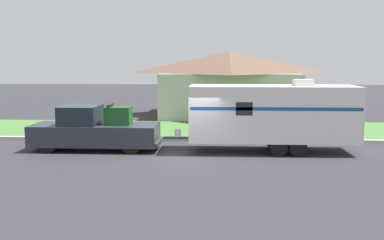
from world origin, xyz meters
name	(u,v)px	position (x,y,z in m)	size (l,w,h in m)	color
ground_plane	(190,157)	(0.00, 0.00, 0.00)	(120.00, 120.00, 0.00)	#2D2D33
curb_strip	(194,140)	(0.00, 3.75, 0.07)	(80.00, 0.30, 0.14)	#ADADA8
lawn_strip	(197,129)	(0.00, 7.40, 0.01)	(80.00, 7.00, 0.03)	#477538
house_across_street	(229,82)	(2.06, 14.65, 2.47)	(10.54, 8.31, 4.78)	#B2B2A8
pickup_truck	(94,130)	(-4.44, 1.34, 0.89)	(5.81, 2.04, 2.09)	black
travel_trailer	(272,113)	(3.59, 1.34, 1.73)	(8.53, 2.30, 3.23)	black
mailbox	(350,121)	(7.91, 4.31, 1.01)	(0.48, 0.20, 1.32)	brown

